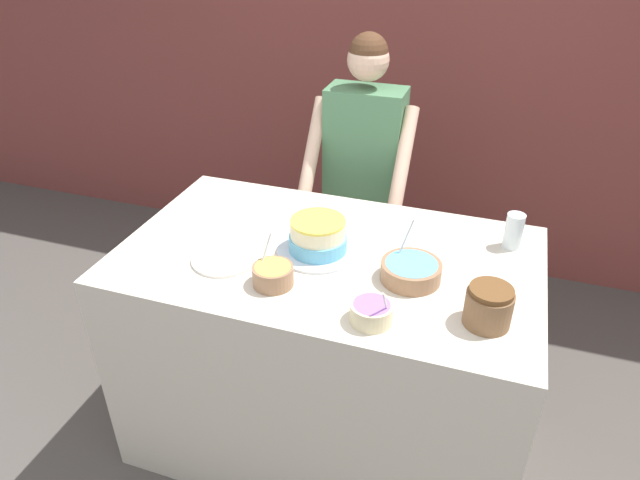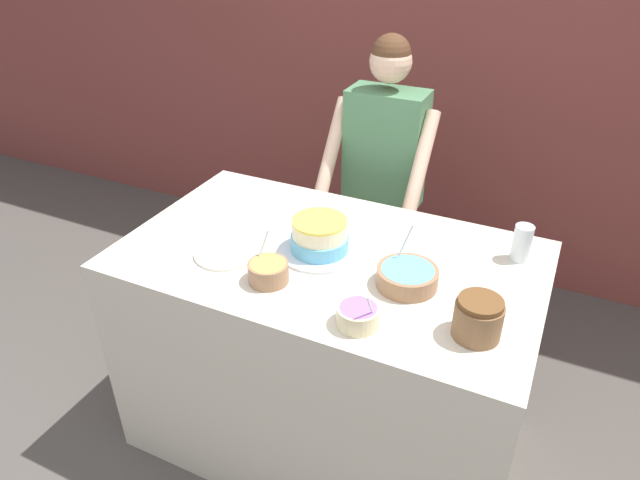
% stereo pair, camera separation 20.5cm
% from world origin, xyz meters
% --- Properties ---
extents(wall_back, '(10.00, 0.05, 2.60)m').
position_xyz_m(wall_back, '(0.00, 2.10, 1.30)').
color(wall_back, brown).
rests_on(wall_back, ground_plane).
extents(counter, '(1.55, 0.92, 0.96)m').
position_xyz_m(counter, '(0.00, 0.46, 0.48)').
color(counter, beige).
rests_on(counter, ground_plane).
extents(person_baker, '(0.50, 0.44, 1.59)m').
position_xyz_m(person_baker, '(-0.08, 1.28, 0.96)').
color(person_baker, '#2D2D38').
rests_on(person_baker, ground_plane).
extents(cake, '(0.31, 0.31, 0.13)m').
position_xyz_m(cake, '(-0.04, 0.46, 1.02)').
color(cake, silver).
rests_on(cake, counter).
extents(frosting_bowl_yellow, '(0.14, 0.14, 0.17)m').
position_xyz_m(frosting_bowl_yellow, '(-0.12, 0.21, 1.00)').
color(frosting_bowl_yellow, '#936B4C').
rests_on(frosting_bowl_yellow, counter).
extents(frosting_bowl_purple, '(0.14, 0.14, 0.15)m').
position_xyz_m(frosting_bowl_purple, '(0.25, 0.13, 0.99)').
color(frosting_bowl_purple, beige).
rests_on(frosting_bowl_purple, counter).
extents(frosting_bowl_blue, '(0.21, 0.21, 0.19)m').
position_xyz_m(frosting_bowl_blue, '(0.32, 0.39, 0.99)').
color(frosting_bowl_blue, '#936B4C').
rests_on(frosting_bowl_blue, counter).
extents(drinking_glass, '(0.07, 0.07, 0.14)m').
position_xyz_m(drinking_glass, '(0.64, 0.73, 1.02)').
color(drinking_glass, silver).
rests_on(drinking_glass, counter).
extents(ceramic_plate, '(0.24, 0.24, 0.01)m').
position_xyz_m(ceramic_plate, '(-0.34, 0.30, 0.96)').
color(ceramic_plate, white).
rests_on(ceramic_plate, counter).
extents(stoneware_jar, '(0.15, 0.15, 0.13)m').
position_xyz_m(stoneware_jar, '(0.59, 0.23, 1.02)').
color(stoneware_jar, brown).
rests_on(stoneware_jar, counter).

